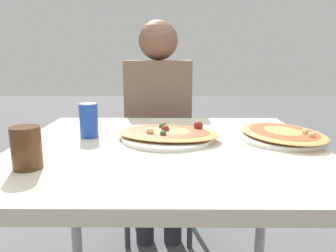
{
  "coord_description": "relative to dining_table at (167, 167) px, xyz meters",
  "views": [
    {
      "loc": [
        0.01,
        -1.06,
        1.04
      ],
      "look_at": [
        0.0,
        0.02,
        0.8
      ],
      "focal_mm": 35.0,
      "sensor_mm": 36.0,
      "label": 1
    }
  ],
  "objects": [
    {
      "name": "soda_can",
      "position": [
        -0.29,
        0.1,
        0.14
      ],
      "size": [
        0.07,
        0.07,
        0.12
      ],
      "color": "#1E47B2",
      "rests_on": "dining_table"
    },
    {
      "name": "person_seated",
      "position": [
        -0.05,
        0.68,
        0.04
      ],
      "size": [
        0.35,
        0.23,
        1.21
      ],
      "rotation": [
        0.0,
        0.0,
        3.14
      ],
      "color": "#2D2D38",
      "rests_on": "ground_plane"
    },
    {
      "name": "pizza_second",
      "position": [
        0.41,
        0.07,
        0.1
      ],
      "size": [
        0.35,
        0.41,
        0.05
      ],
      "color": "white",
      "rests_on": "dining_table"
    },
    {
      "name": "dining_table",
      "position": [
        0.0,
        0.0,
        0.0
      ],
      "size": [
        1.02,
        0.93,
        0.74
      ],
      "color": "beige",
      "rests_on": "ground_plane"
    },
    {
      "name": "pizza_main",
      "position": [
        0.01,
        0.07,
        0.1
      ],
      "size": [
        0.42,
        0.33,
        0.06
      ],
      "color": "white",
      "rests_on": "dining_table"
    },
    {
      "name": "chair_far_seated",
      "position": [
        -0.05,
        0.8,
        -0.15
      ],
      "size": [
        0.4,
        0.4,
        0.93
      ],
      "rotation": [
        0.0,
        0.0,
        3.14
      ],
      "color": "#4C4C4C",
      "rests_on": "ground_plane"
    },
    {
      "name": "drink_glass",
      "position": [
        -0.37,
        -0.23,
        0.14
      ],
      "size": [
        0.08,
        0.08,
        0.11
      ],
      "color": "#4C2D19",
      "rests_on": "dining_table"
    }
  ]
}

